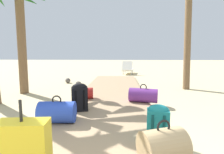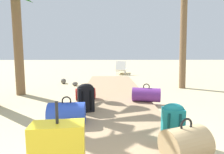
# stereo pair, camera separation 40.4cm
# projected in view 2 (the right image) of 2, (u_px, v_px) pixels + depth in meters

# --- Properties ---
(ground_plane) EXTENTS (60.00, 60.00, 0.00)m
(ground_plane) POSITION_uv_depth(u_px,v_px,m) (113.00, 107.00, 4.32)
(ground_plane) COLOR #CCB789
(boardwalk) EXTENTS (1.92, 8.72, 0.08)m
(boardwalk) POSITION_uv_depth(u_px,v_px,m) (113.00, 96.00, 5.18)
(boardwalk) COLOR tan
(boardwalk) RESTS_ON ground
(duffel_bag_purple) EXTENTS (0.75, 0.49, 0.45)m
(duffel_bag_purple) POSITION_uv_depth(u_px,v_px,m) (146.00, 95.00, 4.48)
(duffel_bag_purple) COLOR #6B2D84
(duffel_bag_purple) RESTS_ON boardwalk
(duffel_bag_red) EXTENTS (0.55, 0.38, 0.40)m
(duffel_bag_red) POSITION_uv_depth(u_px,v_px,m) (85.00, 94.00, 4.70)
(duffel_bag_red) COLOR red
(duffel_bag_red) RESTS_ON boardwalk
(duffel_bag_blue) EXTENTS (0.63, 0.40, 0.48)m
(duffel_bag_blue) POSITION_uv_depth(u_px,v_px,m) (67.00, 113.00, 3.05)
(duffel_bag_blue) COLOR #2847B7
(duffel_bag_blue) RESTS_ON boardwalk
(backpack_black) EXTENTS (0.37, 0.27, 0.59)m
(backpack_black) POSITION_uv_depth(u_px,v_px,m) (86.00, 97.00, 3.69)
(backpack_black) COLOR black
(backpack_black) RESTS_ON boardwalk
(duffel_bag_tan) EXTENTS (0.57, 0.52, 0.49)m
(duffel_bag_tan) POSITION_uv_depth(u_px,v_px,m) (185.00, 144.00, 2.01)
(duffel_bag_tan) COLOR tan
(duffel_bag_tan) RESTS_ON boardwalk
(backpack_teal) EXTENTS (0.32, 0.24, 0.51)m
(backpack_teal) POSITION_uv_depth(u_px,v_px,m) (173.00, 120.00, 2.53)
(backpack_teal) COLOR #197A7F
(backpack_teal) RESTS_ON boardwalk
(lounge_chair) EXTENTS (0.81, 1.59, 0.81)m
(lounge_chair) POSITION_uv_depth(u_px,v_px,m) (121.00, 69.00, 11.14)
(lounge_chair) COLOR white
(lounge_chair) RESTS_ON ground
(rock_left_near) EXTENTS (0.25, 0.31, 0.22)m
(rock_left_near) POSITION_uv_depth(u_px,v_px,m) (63.00, 81.00, 7.61)
(rock_left_near) COLOR #5B5651
(rock_left_near) RESTS_ON ground
(rock_left_far) EXTENTS (0.28, 0.28, 0.16)m
(rock_left_far) POSITION_uv_depth(u_px,v_px,m) (75.00, 84.00, 7.09)
(rock_left_far) COLOR #5B5651
(rock_left_far) RESTS_ON ground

